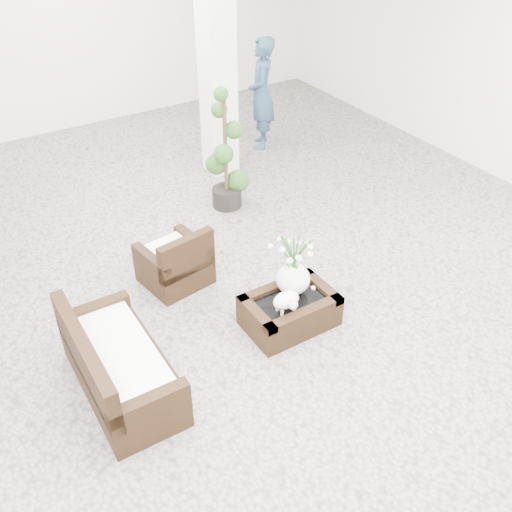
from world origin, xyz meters
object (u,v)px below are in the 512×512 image
armchair (173,255)px  loveseat (120,358)px  coffee_table (289,312)px  topiary (225,150)px

armchair → loveseat: loveseat is taller
coffee_table → armchair: 1.44m
coffee_table → loveseat: 1.76m
coffee_table → topiary: topiary is taller
loveseat → topiary: 3.34m
coffee_table → loveseat: (-1.74, 0.08, 0.22)m
armchair → topiary: 1.79m
armchair → loveseat: 1.59m
coffee_table → topiary: bearing=75.0°
loveseat → topiary: (2.38, 2.30, 0.43)m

